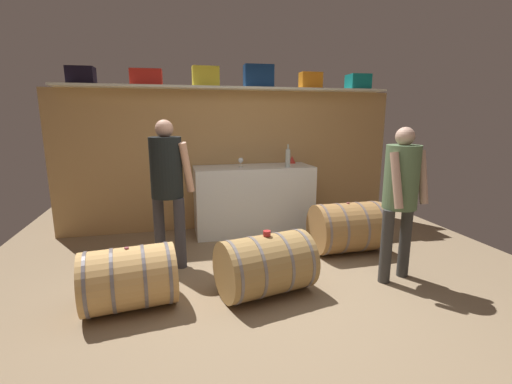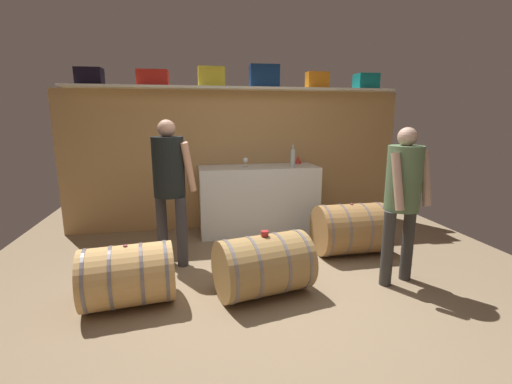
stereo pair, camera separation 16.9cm
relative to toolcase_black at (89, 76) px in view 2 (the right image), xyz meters
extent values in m
cube|color=#897356|center=(1.94, -1.65, -2.17)|extent=(6.19, 8.00, 0.02)
cube|color=tan|center=(1.94, 0.15, -1.15)|extent=(4.99, 0.10, 2.02)
cube|color=silver|center=(1.94, 0.00, -0.12)|extent=(4.59, 0.40, 0.03)
cube|color=black|center=(0.00, 0.00, 0.00)|extent=(0.33, 0.23, 0.21)
cube|color=red|center=(0.79, 0.00, 0.00)|extent=(0.41, 0.23, 0.21)
cube|color=yellow|center=(1.57, 0.00, 0.02)|extent=(0.36, 0.20, 0.26)
cube|color=navy|center=(2.31, 0.00, 0.05)|extent=(0.42, 0.25, 0.31)
cube|color=orange|center=(3.09, 0.00, 0.01)|extent=(0.31, 0.19, 0.23)
cube|color=#107E7E|center=(3.86, 0.00, 0.00)|extent=(0.33, 0.32, 0.22)
cube|color=white|center=(2.18, -0.22, -1.68)|extent=(1.67, 0.62, 0.96)
cylinder|color=#AFBCB8|center=(2.63, -0.41, -1.09)|extent=(0.07, 0.07, 0.22)
sphere|color=#AFBCB8|center=(2.63, -0.41, -0.97)|extent=(0.07, 0.07, 0.07)
cylinder|color=#AFBCB8|center=(2.63, -0.41, -0.92)|extent=(0.02, 0.02, 0.08)
cylinder|color=white|center=(1.99, -0.26, -1.20)|extent=(0.07, 0.07, 0.00)
cylinder|color=white|center=(1.99, -0.26, -1.16)|extent=(0.01, 0.01, 0.07)
sphere|color=white|center=(1.99, -0.26, -1.10)|extent=(0.07, 0.07, 0.07)
sphere|color=maroon|center=(1.99, -0.26, -1.11)|extent=(0.04, 0.04, 0.04)
cone|color=red|center=(2.83, -0.02, -1.14)|extent=(0.11, 0.11, 0.11)
cylinder|color=#A4804A|center=(1.87, -2.06, -1.87)|extent=(0.95, 0.74, 0.57)
cylinder|color=slate|center=(1.52, -2.14, -1.87)|extent=(0.15, 0.57, 0.58)
cylinder|color=slate|center=(1.73, -2.09, -1.87)|extent=(0.15, 0.57, 0.58)
cylinder|color=slate|center=(2.00, -2.03, -1.87)|extent=(0.15, 0.57, 0.58)
cylinder|color=slate|center=(2.21, -1.99, -1.87)|extent=(0.15, 0.57, 0.58)
cylinder|color=#84484F|center=(1.87, -2.06, -1.58)|extent=(0.04, 0.04, 0.01)
cylinder|color=tan|center=(0.65, -2.03, -1.88)|extent=(0.84, 0.63, 0.54)
cylinder|color=slate|center=(0.32, -2.07, -1.88)|extent=(0.10, 0.55, 0.55)
cylinder|color=slate|center=(0.52, -2.05, -1.88)|extent=(0.10, 0.55, 0.55)
cylinder|color=slate|center=(0.77, -2.02, -1.88)|extent=(0.10, 0.55, 0.55)
cylinder|color=slate|center=(0.97, -1.99, -1.88)|extent=(0.10, 0.55, 0.55)
cylinder|color=#96434E|center=(0.65, -2.03, -1.60)|extent=(0.04, 0.04, 0.01)
cylinder|color=#A47743|center=(3.12, -1.27, -1.85)|extent=(0.83, 0.61, 0.61)
cylinder|color=slate|center=(2.77, -1.27, -1.85)|extent=(0.03, 0.62, 0.62)
cylinder|color=slate|center=(2.99, -1.27, -1.85)|extent=(0.03, 0.62, 0.62)
cylinder|color=slate|center=(3.25, -1.27, -1.85)|extent=(0.03, 0.62, 0.62)
cylinder|color=slate|center=(3.46, -1.26, -1.85)|extent=(0.03, 0.62, 0.62)
cylinder|color=#98484B|center=(3.12, -1.27, -1.54)|extent=(0.04, 0.04, 0.01)
cylinder|color=red|center=(1.88, -2.06, -1.56)|extent=(0.07, 0.07, 0.05)
cylinder|color=#333239|center=(1.11, -1.26, -1.76)|extent=(0.12, 0.12, 0.79)
cylinder|color=#333239|center=(0.89, -1.08, -1.76)|extent=(0.12, 0.12, 0.79)
cylinder|color=black|center=(1.00, -1.17, -1.04)|extent=(0.34, 0.34, 0.65)
sphere|color=#D8A285|center=(1.00, -1.17, -0.63)|extent=(0.19, 0.19, 0.19)
cylinder|color=#D8A285|center=(1.21, -1.22, -1.04)|extent=(0.19, 0.21, 0.55)
cylinder|color=#D8A285|center=(0.91, -0.97, -1.04)|extent=(0.19, 0.20, 0.55)
cylinder|color=#353433|center=(3.10, -2.11, -1.78)|extent=(0.12, 0.12, 0.76)
cylinder|color=#353433|center=(3.37, -2.04, -1.78)|extent=(0.12, 0.12, 0.76)
cylinder|color=#526D49|center=(3.24, -2.08, -1.09)|extent=(0.33, 0.33, 0.63)
sphere|color=tan|center=(3.24, -2.08, -0.69)|extent=(0.18, 0.18, 0.18)
cylinder|color=tan|center=(3.08, -2.22, -1.09)|extent=(0.13, 0.20, 0.53)
cylinder|color=tan|center=(3.44, -2.11, -1.09)|extent=(0.12, 0.18, 0.53)
camera|label=1|loc=(1.05, -5.05, -0.51)|focal=24.79mm
camera|label=2|loc=(1.22, -5.09, -0.51)|focal=24.79mm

